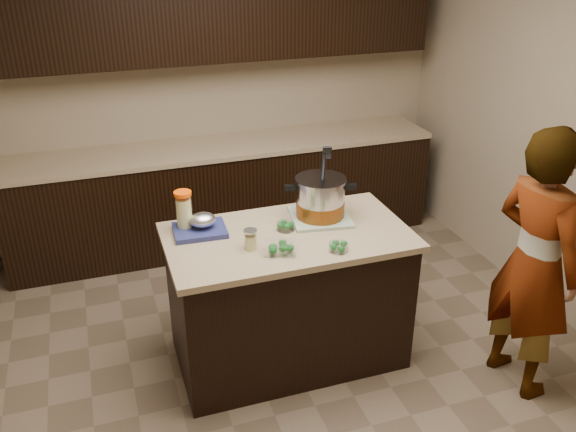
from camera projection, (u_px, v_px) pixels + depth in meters
name	position (u px, v px, depth m)	size (l,w,h in m)	color
ground_plane	(288.00, 354.00, 4.03)	(4.00, 4.00, 0.00)	brown
room_shell	(288.00, 100.00, 3.28)	(4.04, 4.04, 2.72)	tan
back_cabinets	(222.00, 138.00, 5.10)	(3.60, 0.63, 2.33)	black
island	(288.00, 297.00, 3.83)	(1.46, 0.81, 0.90)	black
dish_towel	(320.00, 217.00, 3.82)	(0.36, 0.36, 0.02)	#57815D
stock_pot	(320.00, 200.00, 3.77)	(0.44, 0.39, 0.45)	#B7B7BC
lemonade_pitcher	(184.00, 213.00, 3.62)	(0.13, 0.13, 0.25)	#D2CF80
mason_jar	(251.00, 240.00, 3.45)	(0.09, 0.09, 0.13)	#D2CF80
broccoli_tub_left	(286.00, 226.00, 3.67)	(0.14, 0.14, 0.05)	silver
broccoli_tub_right	(339.00, 247.00, 3.44)	(0.13, 0.13, 0.05)	silver
broccoli_tub_rect	(280.00, 248.00, 3.42)	(0.21, 0.18, 0.06)	silver
blue_tray	(201.00, 226.00, 3.64)	(0.32, 0.26, 0.12)	navy
person	(535.00, 264.00, 3.47)	(0.60, 0.39, 1.64)	gray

